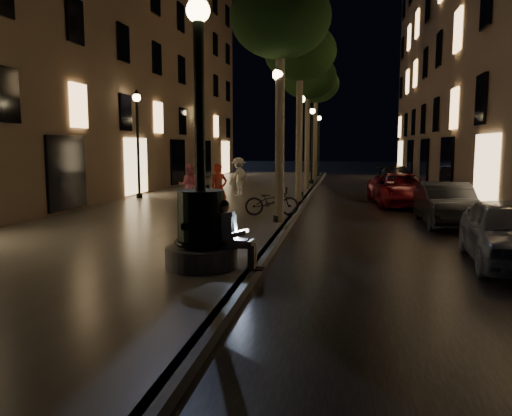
% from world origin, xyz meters
% --- Properties ---
extents(ground, '(120.00, 120.00, 0.00)m').
position_xyz_m(ground, '(0.00, 15.00, 0.00)').
color(ground, black).
rests_on(ground, ground).
extents(cobble_lane, '(6.00, 45.00, 0.02)m').
position_xyz_m(cobble_lane, '(3.00, 15.00, 0.01)').
color(cobble_lane, black).
rests_on(cobble_lane, ground).
extents(promenade, '(8.00, 45.00, 0.20)m').
position_xyz_m(promenade, '(-4.00, 15.00, 0.10)').
color(promenade, '#69645C').
rests_on(promenade, ground).
extents(curb_strip, '(0.25, 45.00, 0.20)m').
position_xyz_m(curb_strip, '(0.00, 15.00, 0.10)').
color(curb_strip, '#59595B').
rests_on(curb_strip, ground).
extents(building_left, '(8.00, 36.00, 15.00)m').
position_xyz_m(building_left, '(-12.00, 18.00, 7.50)').
color(building_left, brown).
rests_on(building_left, ground).
extents(fountain_lamppost, '(1.40, 1.40, 5.21)m').
position_xyz_m(fountain_lamppost, '(-1.00, 2.00, 1.21)').
color(fountain_lamppost, '#59595B').
rests_on(fountain_lamppost, promenade).
extents(seated_man_laptop, '(0.96, 0.32, 1.33)m').
position_xyz_m(seated_man_laptop, '(-0.39, 2.00, 0.90)').
color(seated_man_laptop, tan).
rests_on(seated_man_laptop, promenade).
extents(tree_near, '(3.00, 3.00, 7.30)m').
position_xyz_m(tree_near, '(-0.25, 8.00, 6.24)').
color(tree_near, '#6B604C').
rests_on(tree_near, promenade).
extents(tree_second, '(3.00, 3.00, 7.40)m').
position_xyz_m(tree_second, '(-0.20, 14.00, 6.33)').
color(tree_second, '#6B604C').
rests_on(tree_second, promenade).
extents(tree_third, '(3.00, 3.00, 7.20)m').
position_xyz_m(tree_third, '(-0.30, 20.00, 6.14)').
color(tree_third, '#6B604C').
rests_on(tree_third, promenade).
extents(tree_far, '(3.00, 3.00, 7.50)m').
position_xyz_m(tree_far, '(-0.22, 26.00, 6.43)').
color(tree_far, '#6B604C').
rests_on(tree_far, promenade).
extents(lamp_curb_a, '(0.36, 0.36, 4.81)m').
position_xyz_m(lamp_curb_a, '(-0.30, 8.00, 3.24)').
color(lamp_curb_a, black).
rests_on(lamp_curb_a, promenade).
extents(lamp_curb_b, '(0.36, 0.36, 4.81)m').
position_xyz_m(lamp_curb_b, '(-0.30, 16.00, 3.24)').
color(lamp_curb_b, black).
rests_on(lamp_curb_b, promenade).
extents(lamp_curb_c, '(0.36, 0.36, 4.81)m').
position_xyz_m(lamp_curb_c, '(-0.30, 24.00, 3.24)').
color(lamp_curb_c, black).
rests_on(lamp_curb_c, promenade).
extents(lamp_curb_d, '(0.36, 0.36, 4.81)m').
position_xyz_m(lamp_curb_d, '(-0.30, 32.00, 3.24)').
color(lamp_curb_d, black).
rests_on(lamp_curb_d, promenade).
extents(lamp_left_b, '(0.36, 0.36, 4.81)m').
position_xyz_m(lamp_left_b, '(-7.40, 14.00, 3.24)').
color(lamp_left_b, black).
rests_on(lamp_left_b, promenade).
extents(lamp_left_c, '(0.36, 0.36, 4.81)m').
position_xyz_m(lamp_left_c, '(-7.40, 24.00, 3.24)').
color(lamp_left_c, black).
rests_on(lamp_left_c, promenade).
extents(stroller, '(0.71, 1.11, 1.13)m').
position_xyz_m(stroller, '(-2.83, 9.45, 0.77)').
color(stroller, black).
rests_on(stroller, promenade).
extents(car_front, '(2.02, 4.27, 1.41)m').
position_xyz_m(car_front, '(5.20, 4.17, 0.71)').
color(car_front, '#A1A2A8').
rests_on(car_front, ground).
extents(car_second, '(1.54, 4.20, 1.37)m').
position_xyz_m(car_second, '(4.92, 9.44, 0.69)').
color(car_second, black).
rests_on(car_second, ground).
extents(car_third, '(2.77, 5.14, 1.37)m').
position_xyz_m(car_third, '(4.10, 14.82, 0.69)').
color(car_third, maroon).
rests_on(car_third, ground).
extents(car_rear, '(2.02, 4.88, 1.41)m').
position_xyz_m(car_rear, '(4.41, 20.85, 0.71)').
color(car_rear, '#302F34').
rests_on(car_rear, ground).
extents(pedestrian_red, '(0.75, 0.73, 1.74)m').
position_xyz_m(pedestrian_red, '(-2.50, 9.31, 1.07)').
color(pedestrian_red, red).
rests_on(pedestrian_red, promenade).
extents(pedestrian_pink, '(0.93, 0.81, 1.62)m').
position_xyz_m(pedestrian_pink, '(-4.30, 11.55, 1.01)').
color(pedestrian_pink, pink).
rests_on(pedestrian_pink, promenade).
extents(pedestrian_white, '(1.16, 1.34, 1.79)m').
position_xyz_m(pedestrian_white, '(-3.18, 15.74, 1.10)').
color(pedestrian_white, silver).
rests_on(pedestrian_white, promenade).
extents(pedestrian_blue, '(0.74, 1.01, 1.59)m').
position_xyz_m(pedestrian_blue, '(-3.21, 16.03, 1.00)').
color(pedestrian_blue, navy).
rests_on(pedestrian_blue, promenade).
extents(bicycle, '(1.92, 1.06, 0.96)m').
position_xyz_m(bicycle, '(-0.69, 9.41, 0.68)').
color(bicycle, black).
rests_on(bicycle, promenade).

